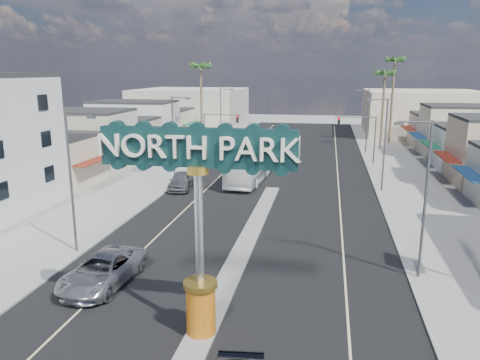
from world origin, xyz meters
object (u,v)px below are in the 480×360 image
at_px(traffic_signal_right, 360,130).
at_px(palm_right_mid, 385,77).
at_px(palm_right_far, 395,65).
at_px(suv_left, 103,270).
at_px(streetlight_l_near, 73,177).
at_px(streetlight_r_mid, 383,140).
at_px(streetlight_l_mid, 175,135).
at_px(streetlight_r_near, 423,192).
at_px(palm_left_far, 201,71).
at_px(gateway_sign, 199,208).
at_px(streetlight_l_far, 222,115).
at_px(traffic_signal_left, 218,127).
at_px(streetlight_r_far, 366,118).
at_px(city_bus, 251,165).
at_px(car_parked_left, 181,181).

xyz_separation_m(traffic_signal_right, palm_right_mid, (3.82, 12.01, 6.33)).
height_order(palm_right_far, suv_left, palm_right_far).
height_order(streetlight_l_near, palm_right_far, palm_right_far).
relative_size(streetlight_l_near, streetlight_r_mid, 1.00).
bearing_deg(palm_right_far, streetlight_l_mid, -128.48).
distance_m(streetlight_r_near, palm_left_far, 46.80).
distance_m(streetlight_l_mid, palm_right_mid, 35.44).
height_order(gateway_sign, traffic_signal_right, gateway_sign).
height_order(streetlight_l_mid, palm_right_mid, palm_right_mid).
bearing_deg(streetlight_l_far, streetlight_r_near, -63.58).
xyz_separation_m(traffic_signal_left, streetlight_l_mid, (-1.25, -13.99, 0.79)).
bearing_deg(traffic_signal_left, streetlight_r_far, 22.20).
distance_m(palm_right_mid, suv_left, 54.67).
bearing_deg(streetlight_l_far, gateway_sign, -78.22).
distance_m(streetlight_l_far, streetlight_r_mid, 30.32).
bearing_deg(palm_right_mid, city_bus, -123.50).
relative_size(streetlight_l_near, suv_left, 1.47).
xyz_separation_m(streetlight_l_mid, streetlight_r_mid, (20.87, 0.00, 0.00)).
height_order(palm_left_far, palm_right_mid, palm_left_far).
bearing_deg(streetlight_r_near, streetlight_l_mid, 136.21).
distance_m(streetlight_l_far, streetlight_r_near, 46.90).
bearing_deg(streetlight_r_mid, streetlight_l_near, -136.21).
height_order(streetlight_r_mid, palm_left_far, palm_left_far).
bearing_deg(palm_left_far, palm_right_far, 23.20).
xyz_separation_m(streetlight_l_near, car_parked_left, (1.43, 17.29, -4.20)).
bearing_deg(gateway_sign, streetlight_r_near, 37.55).
xyz_separation_m(traffic_signal_left, streetlight_l_near, (-1.25, -33.99, 0.79)).
distance_m(traffic_signal_left, palm_right_far, 31.22).
xyz_separation_m(traffic_signal_left, palm_right_mid, (22.18, 12.01, 6.33)).
relative_size(traffic_signal_right, streetlight_l_mid, 0.67).
distance_m(traffic_signal_right, streetlight_r_far, 8.14).
bearing_deg(streetlight_r_near, gateway_sign, -142.45).
height_order(streetlight_l_near, suv_left, streetlight_l_near).
distance_m(streetlight_l_mid, palm_right_far, 41.53).
xyz_separation_m(gateway_sign, traffic_signal_right, (9.18, 42.02, -1.65)).
bearing_deg(streetlight_r_mid, traffic_signal_left, 144.50).
bearing_deg(streetlight_l_near, palm_left_far, 93.67).
bearing_deg(gateway_sign, palm_right_far, 75.97).
bearing_deg(streetlight_r_near, palm_right_far, 84.98).
height_order(streetlight_r_near, palm_left_far, palm_left_far).
bearing_deg(palm_left_far, city_bus, -60.10).
distance_m(palm_left_far, city_bus, 22.77).
bearing_deg(streetlight_r_mid, city_bus, 170.57).
relative_size(gateway_sign, palm_right_far, 0.65).
bearing_deg(gateway_sign, palm_right_mid, 76.47).
relative_size(traffic_signal_left, palm_right_mid, 0.50).
distance_m(gateway_sign, palm_right_mid, 55.76).
distance_m(traffic_signal_left, traffic_signal_right, 18.37).
xyz_separation_m(gateway_sign, streetlight_l_mid, (-10.43, 28.02, -0.86)).
relative_size(streetlight_l_near, streetlight_r_near, 1.00).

